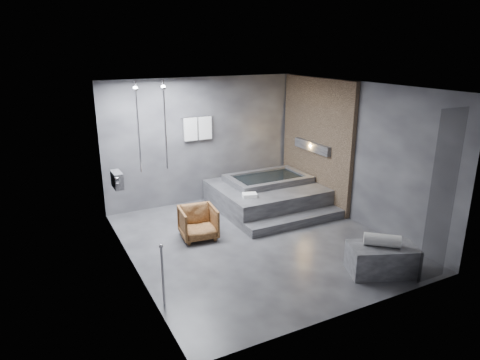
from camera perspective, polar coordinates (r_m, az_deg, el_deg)
room at (r=7.79m, az=4.09°, el=4.77°), size 5.00×5.04×2.82m
tub_deck at (r=9.53m, az=3.52°, el=-2.10°), size 2.20×2.00×0.50m
tub_step at (r=8.66m, az=7.49°, el=-5.42°), size 2.20×0.36×0.18m
concrete_bench at (r=7.20m, az=18.40°, el=-9.98°), size 1.17×0.92×0.46m
driftwood_chair at (r=8.01m, az=-5.59°, el=-5.70°), size 0.72×0.73×0.60m
rolled_towel at (r=7.04m, az=18.42°, el=-7.62°), size 0.54×0.52×0.20m
deck_towel at (r=8.68m, az=1.29°, el=-2.04°), size 0.34×0.29×0.08m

